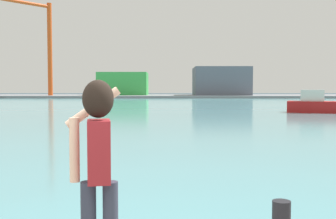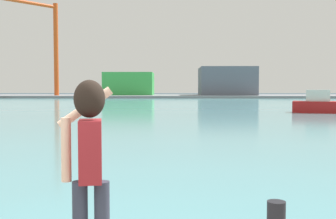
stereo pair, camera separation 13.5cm
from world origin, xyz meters
name	(u,v)px [view 2 (the right image)]	position (x,y,z in m)	size (l,w,h in m)	color
ground_plane	(166,105)	(0.00, 50.00, 0.00)	(220.00, 220.00, 0.00)	#334751
harbor_water	(167,104)	(0.00, 52.00, 0.01)	(140.00, 100.00, 0.02)	#599EA8
far_shore_dock	(170,96)	(0.00, 92.00, 0.27)	(140.00, 20.00, 0.53)	gray
person_photographer	(89,155)	(0.26, 0.58, 1.67)	(0.53, 0.55, 1.74)	#2D3342
harbor_bollard	(276,218)	(2.19, 1.52, 0.79)	(0.21, 0.21, 0.38)	black
boat_moored	(325,105)	(14.38, 33.68, 0.74)	(6.00, 3.67, 2.05)	#B21919
warehouse_left	(129,84)	(-9.56, 93.80, 3.13)	(11.25, 9.85, 5.20)	green
warehouse_right	(226,81)	(13.02, 92.17, 3.70)	(12.32, 12.73, 6.33)	slate
port_crane	(49,38)	(-25.86, 85.69, 12.78)	(9.59, 10.86, 19.94)	#D84C19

